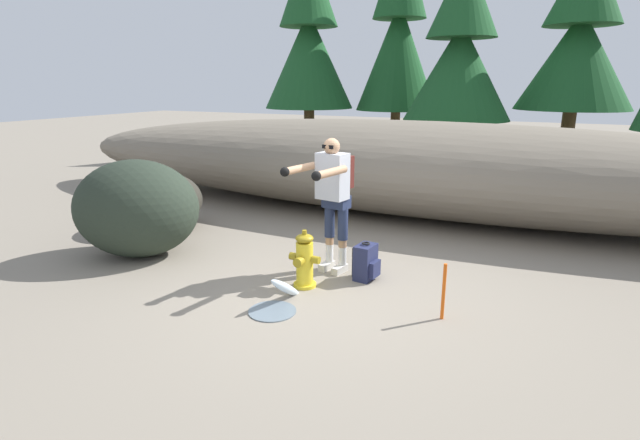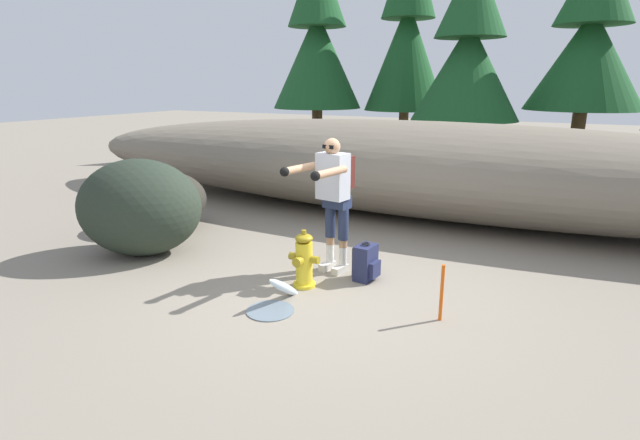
{
  "view_description": "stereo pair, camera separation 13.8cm",
  "coord_description": "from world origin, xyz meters",
  "px_view_note": "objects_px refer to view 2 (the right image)",
  "views": [
    {
      "loc": [
        2.27,
        -4.96,
        2.35
      ],
      "look_at": [
        -0.2,
        0.22,
        0.75
      ],
      "focal_mm": 27.9,
      "sensor_mm": 36.0,
      "label": 1
    },
    {
      "loc": [
        2.39,
        -4.9,
        2.35
      ],
      "look_at": [
        -0.2,
        0.22,
        0.75
      ],
      "focal_mm": 27.9,
      "sensor_mm": 36.0,
      "label": 2
    }
  ],
  "objects_px": {
    "boulder_mid": "(165,200)",
    "survey_stake": "(442,293)",
    "utility_worker": "(333,189)",
    "fire_hydrant": "(304,261)",
    "boulder_large": "(140,208)",
    "spare_backpack": "(366,263)"
  },
  "relations": [
    {
      "from": "boulder_mid",
      "to": "survey_stake",
      "type": "xyz_separation_m",
      "value": [
        4.9,
        -1.3,
        -0.16
      ]
    },
    {
      "from": "boulder_mid",
      "to": "utility_worker",
      "type": "bearing_deg",
      "value": -9.86
    },
    {
      "from": "fire_hydrant",
      "to": "boulder_mid",
      "type": "height_order",
      "value": "boulder_mid"
    },
    {
      "from": "boulder_large",
      "to": "boulder_mid",
      "type": "xyz_separation_m",
      "value": [
        -0.66,
        1.16,
        -0.21
      ]
    },
    {
      "from": "spare_backpack",
      "to": "boulder_mid",
      "type": "relative_size",
      "value": 0.35
    },
    {
      "from": "fire_hydrant",
      "to": "survey_stake",
      "type": "xyz_separation_m",
      "value": [
        1.66,
        -0.14,
        -0.02
      ]
    },
    {
      "from": "utility_worker",
      "to": "boulder_large",
      "type": "relative_size",
      "value": 1.01
    },
    {
      "from": "utility_worker",
      "to": "boulder_large",
      "type": "height_order",
      "value": "utility_worker"
    },
    {
      "from": "survey_stake",
      "to": "boulder_mid",
      "type": "bearing_deg",
      "value": 165.13
    },
    {
      "from": "spare_backpack",
      "to": "boulder_mid",
      "type": "bearing_deg",
      "value": 176.7
    },
    {
      "from": "fire_hydrant",
      "to": "utility_worker",
      "type": "bearing_deg",
      "value": 80.14
    },
    {
      "from": "spare_backpack",
      "to": "boulder_large",
      "type": "xyz_separation_m",
      "value": [
        -3.15,
        -0.53,
        0.46
      ]
    },
    {
      "from": "boulder_large",
      "to": "boulder_mid",
      "type": "height_order",
      "value": "boulder_large"
    },
    {
      "from": "boulder_large",
      "to": "survey_stake",
      "type": "xyz_separation_m",
      "value": [
        4.23,
        -0.14,
        -0.37
      ]
    },
    {
      "from": "survey_stake",
      "to": "boulder_large",
      "type": "bearing_deg",
      "value": 178.13
    },
    {
      "from": "fire_hydrant",
      "to": "boulder_large",
      "type": "bearing_deg",
      "value": -179.98
    },
    {
      "from": "boulder_large",
      "to": "survey_stake",
      "type": "bearing_deg",
      "value": -1.87
    },
    {
      "from": "boulder_mid",
      "to": "survey_stake",
      "type": "distance_m",
      "value": 5.07
    },
    {
      "from": "boulder_large",
      "to": "fire_hydrant",
      "type": "bearing_deg",
      "value": 0.02
    },
    {
      "from": "utility_worker",
      "to": "boulder_large",
      "type": "distance_m",
      "value": 2.77
    },
    {
      "from": "boulder_mid",
      "to": "survey_stake",
      "type": "height_order",
      "value": "boulder_mid"
    },
    {
      "from": "boulder_large",
      "to": "survey_stake",
      "type": "distance_m",
      "value": 4.25
    }
  ]
}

